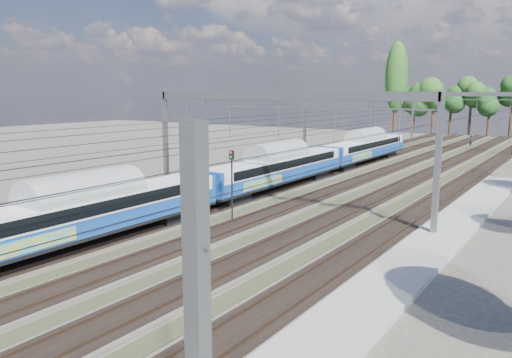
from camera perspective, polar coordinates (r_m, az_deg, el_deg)
The scene contains 8 objects.
track_bed at distance 50.91m, azimuth 11.42°, elevation -0.33°, with size 21.00×130.00×0.34m.
platform at distance 24.15m, azimuth 14.51°, elevation -11.82°, with size 3.00×70.00×0.30m, color gray.
catenary at distance 57.25m, azimuth 14.98°, elevation 6.99°, with size 25.65×130.00×9.00m.
tree_belt at distance 96.51m, azimuth 26.19°, elevation 8.41°, with size 40.15×100.65×12.47m.
poplar at distance 104.91m, azimuth 15.75°, elevation 11.12°, with size 4.40×4.40×19.04m.
emu_train at distance 45.32m, azimuth 2.18°, elevation 1.78°, with size 2.99×63.19×4.37m.
worker at distance 90.62m, azimuth 23.35°, elevation 4.03°, with size 0.72×0.47×1.96m, color black.
signal_near at distance 34.31m, azimuth -2.78°, elevation 0.21°, with size 0.35×0.32×5.05m.
Camera 1 is at (19.32, -1.27, 8.95)m, focal length 35.00 mm.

